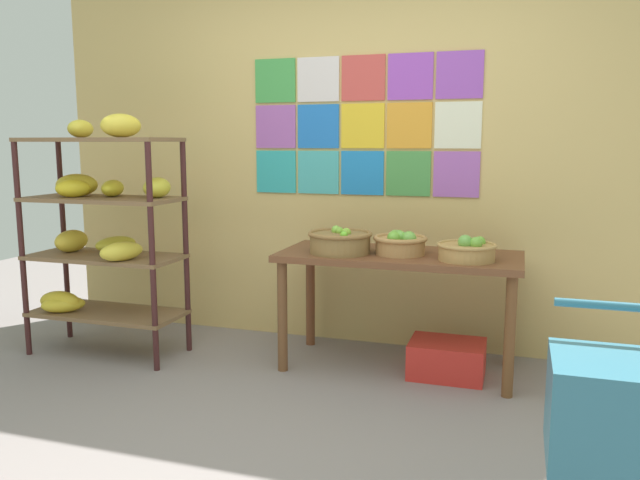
{
  "coord_description": "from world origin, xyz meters",
  "views": [
    {
      "loc": [
        1.03,
        -2.33,
        1.37
      ],
      "look_at": [
        -0.08,
        1.13,
        0.8
      ],
      "focal_mm": 35.19,
      "sensor_mm": 36.0,
      "label": 1
    }
  ],
  "objects_px": {
    "display_table": "(399,269)",
    "fruit_basket_back_left": "(467,250)",
    "fruit_basket_right": "(400,243)",
    "produce_crate_under_table": "(447,359)",
    "banana_shelf_unit": "(100,223)",
    "fruit_basket_left": "(340,241)",
    "shopping_cart": "(640,426)"
  },
  "relations": [
    {
      "from": "fruit_basket_left",
      "to": "shopping_cart",
      "type": "height_order",
      "value": "fruit_basket_left"
    },
    {
      "from": "banana_shelf_unit",
      "to": "shopping_cart",
      "type": "xyz_separation_m",
      "value": [
        2.94,
        -1.3,
        -0.36
      ]
    },
    {
      "from": "produce_crate_under_table",
      "to": "banana_shelf_unit",
      "type": "bearing_deg",
      "value": -173.35
    },
    {
      "from": "display_table",
      "to": "fruit_basket_right",
      "type": "distance_m",
      "value": 0.17
    },
    {
      "from": "banana_shelf_unit",
      "to": "fruit_basket_left",
      "type": "bearing_deg",
      "value": 7.49
    },
    {
      "from": "banana_shelf_unit",
      "to": "fruit_basket_left",
      "type": "distance_m",
      "value": 1.56
    },
    {
      "from": "fruit_basket_right",
      "to": "produce_crate_under_table",
      "type": "bearing_deg",
      "value": -1.26
    },
    {
      "from": "display_table",
      "to": "fruit_basket_right",
      "type": "xyz_separation_m",
      "value": [
        0.01,
        -0.04,
        0.16
      ]
    },
    {
      "from": "display_table",
      "to": "fruit_basket_back_left",
      "type": "xyz_separation_m",
      "value": [
        0.4,
        -0.11,
        0.15
      ]
    },
    {
      "from": "display_table",
      "to": "fruit_basket_right",
      "type": "bearing_deg",
      "value": -76.26
    },
    {
      "from": "display_table",
      "to": "produce_crate_under_table",
      "type": "distance_m",
      "value": 0.6
    },
    {
      "from": "fruit_basket_left",
      "to": "fruit_basket_back_left",
      "type": "xyz_separation_m",
      "value": [
        0.74,
        -0.01,
        -0.01
      ]
    },
    {
      "from": "fruit_basket_left",
      "to": "fruit_basket_right",
      "type": "height_order",
      "value": "fruit_basket_left"
    },
    {
      "from": "fruit_basket_left",
      "to": "produce_crate_under_table",
      "type": "relative_size",
      "value": 0.89
    },
    {
      "from": "banana_shelf_unit",
      "to": "display_table",
      "type": "xyz_separation_m",
      "value": [
        1.88,
        0.3,
        -0.24
      ]
    },
    {
      "from": "fruit_basket_right",
      "to": "fruit_basket_back_left",
      "type": "bearing_deg",
      "value": -10.3
    },
    {
      "from": "fruit_basket_right",
      "to": "fruit_basket_left",
      "type": "bearing_deg",
      "value": -170.55
    },
    {
      "from": "fruit_basket_left",
      "to": "produce_crate_under_table",
      "type": "distance_m",
      "value": 0.94
    },
    {
      "from": "fruit_basket_right",
      "to": "produce_crate_under_table",
      "type": "distance_m",
      "value": 0.74
    },
    {
      "from": "display_table",
      "to": "fruit_basket_back_left",
      "type": "distance_m",
      "value": 0.45
    },
    {
      "from": "display_table",
      "to": "produce_crate_under_table",
      "type": "xyz_separation_m",
      "value": [
        0.3,
        -0.05,
        -0.51
      ]
    },
    {
      "from": "banana_shelf_unit",
      "to": "display_table",
      "type": "bearing_deg",
      "value": 9.17
    },
    {
      "from": "display_table",
      "to": "fruit_basket_left",
      "type": "relative_size",
      "value": 3.68
    },
    {
      "from": "fruit_basket_left",
      "to": "fruit_basket_right",
      "type": "xyz_separation_m",
      "value": [
        0.35,
        0.06,
        -0.0
      ]
    },
    {
      "from": "display_table",
      "to": "fruit_basket_back_left",
      "type": "height_order",
      "value": "fruit_basket_back_left"
    },
    {
      "from": "display_table",
      "to": "shopping_cart",
      "type": "xyz_separation_m",
      "value": [
        1.06,
        -1.61,
        -0.12
      ]
    },
    {
      "from": "display_table",
      "to": "fruit_basket_left",
      "type": "height_order",
      "value": "fruit_basket_left"
    },
    {
      "from": "display_table",
      "to": "shopping_cart",
      "type": "height_order",
      "value": "shopping_cart"
    },
    {
      "from": "fruit_basket_right",
      "to": "shopping_cart",
      "type": "bearing_deg",
      "value": -56.13
    },
    {
      "from": "fruit_basket_back_left",
      "to": "produce_crate_under_table",
      "type": "height_order",
      "value": "fruit_basket_back_left"
    },
    {
      "from": "shopping_cart",
      "to": "produce_crate_under_table",
      "type": "bearing_deg",
      "value": 124.2
    },
    {
      "from": "banana_shelf_unit",
      "to": "produce_crate_under_table",
      "type": "height_order",
      "value": "banana_shelf_unit"
    }
  ]
}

